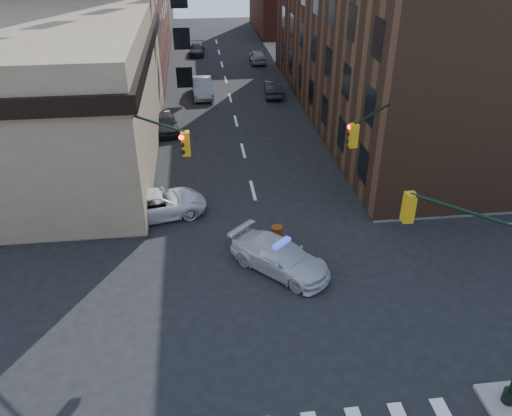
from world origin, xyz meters
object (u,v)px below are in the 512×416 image
object	(u,v)px
barrel_road	(277,235)
barricade_nw_a	(79,227)
pedestrian_a	(132,216)
pedestrian_b	(108,197)
parked_car_wnear	(166,123)
parked_car_enear	(273,88)
parked_car_wfar	(202,87)
pickup	(158,204)
police_car	(280,256)
barrel_bank	(174,199)

from	to	relation	value
barrel_road	barricade_nw_a	bearing A→B (deg)	169.17
pedestrian_a	pedestrian_b	size ratio (longest dim) A/B	1.13
parked_car_wnear	parked_car_enear	distance (m)	12.33
parked_car_wfar	pedestrian_b	world-z (taller)	pedestrian_b
pedestrian_b	parked_car_wfar	bearing A→B (deg)	71.43
pedestrian_a	parked_car_wnear	bearing A→B (deg)	112.10
pickup	barrel_road	size ratio (longest dim) A/B	5.30
pedestrian_a	barrel_road	world-z (taller)	pedestrian_a
pickup	pedestrian_a	world-z (taller)	pedestrian_a
barrel_road	parked_car_enear	bearing A→B (deg)	81.82
parked_car_wnear	pedestrian_b	bearing A→B (deg)	-110.98
parked_car_enear	police_car	bearing A→B (deg)	86.48
pedestrian_a	pedestrian_b	distance (m)	2.91
parked_car_wfar	police_car	bearing A→B (deg)	-86.85
pickup	parked_car_wfar	xyz separation A→B (m)	(3.02, 21.10, 0.08)
parked_car_wfar	barrel_road	distance (m)	24.81
parked_car_wnear	barricade_nw_a	world-z (taller)	parked_car_wnear
pickup	barricade_nw_a	bearing A→B (deg)	99.64
police_car	barrel_bank	bearing A→B (deg)	83.25
pedestrian_a	pickup	bearing A→B (deg)	82.37
barrel_bank	barricade_nw_a	size ratio (longest dim) A/B	0.83
parked_car_enear	barricade_nw_a	bearing A→B (deg)	63.06
parked_car_wnear	pedestrian_a	size ratio (longest dim) A/B	2.17
parked_car_enear	barrel_road	size ratio (longest dim) A/B	4.26
parked_car_enear	barrel_bank	xyz separation A→B (m)	(-8.65, -19.46, -0.26)
pedestrian_a	pedestrian_b	world-z (taller)	pedestrian_a
barrel_road	barrel_bank	xyz separation A→B (m)	(-5.20, 4.55, -0.06)
pedestrian_b	barrel_bank	xyz separation A→B (m)	(3.60, 0.29, -0.54)
pedestrian_a	barrel_bank	bearing A→B (deg)	80.31
pedestrian_b	police_car	bearing A→B (deg)	-39.27
barrel_bank	parked_car_wnear	bearing A→B (deg)	94.11
police_car	pickup	size ratio (longest dim) A/B	0.94
parked_car_enear	barricade_nw_a	world-z (taller)	parked_car_enear
barrel_bank	parked_car_wfar	bearing A→B (deg)	83.83
parked_car_wnear	barricade_nw_a	xyz separation A→B (m)	(-3.99, -14.20, -0.14)
barricade_nw_a	police_car	bearing A→B (deg)	-20.87
pedestrian_a	barrel_road	size ratio (longest dim) A/B	1.87
parked_car_wnear	barrel_bank	distance (m)	11.60
parked_car_wfar	pedestrian_b	size ratio (longest dim) A/B	3.00
pedestrian_b	barrel_bank	size ratio (longest dim) A/B	1.87
police_car	parked_car_wnear	bearing A→B (deg)	64.05
pickup	parked_car_wnear	distance (m)	12.60
pickup	parked_car_wfar	size ratio (longest dim) A/B	1.07
police_car	barricade_nw_a	bearing A→B (deg)	114.03
police_car	pedestrian_b	size ratio (longest dim) A/B	3.01
pedestrian_a	pedestrian_b	bearing A→B (deg)	149.59
police_car	pedestrian_b	xyz separation A→B (m)	(-8.60, 6.37, 0.26)
parked_car_wfar	pedestrian_a	bearing A→B (deg)	-103.33
police_car	parked_car_enear	distance (m)	26.37
parked_car_enear	pedestrian_a	xyz separation A→B (m)	(-10.68, -22.19, 0.38)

